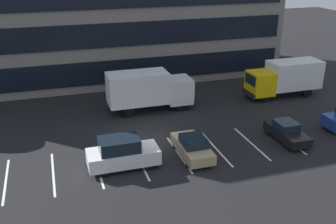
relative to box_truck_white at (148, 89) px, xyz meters
name	(u,v)px	position (x,y,z in m)	size (l,w,h in m)	color
ground_plane	(149,141)	(-1.50, -5.86, -1.96)	(120.00, 120.00, 0.00)	black
lot_markings	(160,157)	(-1.50, -8.53, -1.96)	(19.74, 5.40, 0.01)	silver
box_truck_white	(148,89)	(0.00, 0.00, 0.00)	(7.51, 2.49, 3.48)	white
box_truck_yellow	(285,77)	(13.40, -0.33, -0.05)	(7.31, 2.42, 3.39)	yellow
sedan_tan	(192,147)	(0.70, -9.01, -1.25)	(1.77, 4.22, 1.51)	tan
sedan_black	(287,132)	(8.21, -8.78, -1.29)	(1.66, 3.96, 1.42)	black
suv_white	(122,153)	(-4.13, -9.03, -0.96)	(4.59, 1.95, 2.08)	white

